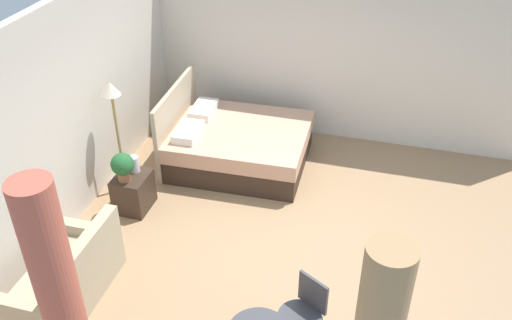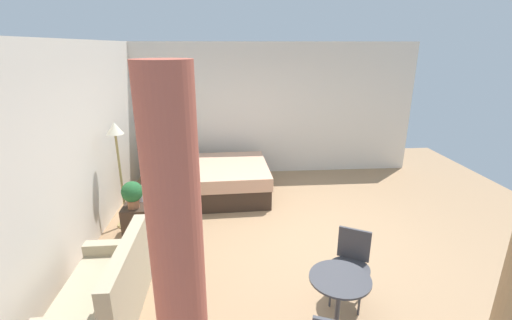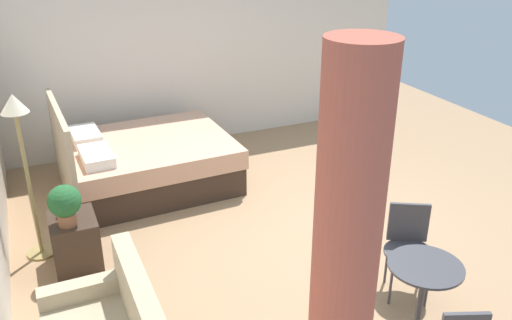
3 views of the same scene
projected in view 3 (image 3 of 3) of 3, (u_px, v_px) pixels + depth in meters
name	position (u px, v px, depth m)	size (l,w,h in m)	color
ground_plane	(304.00, 227.00, 5.86)	(8.86, 9.02, 0.02)	#9E7A56
wall_right	(210.00, 45.00, 7.74)	(0.12, 6.02, 2.79)	silver
bed	(144.00, 162.00, 6.63)	(1.71, 2.04, 1.16)	#38281E
nightstand	(75.00, 242.00, 5.12)	(0.50, 0.42, 0.51)	#38281E
potted_plant	(65.00, 203.00, 4.82)	(0.30, 0.30, 0.39)	#935B3D
vase	(69.00, 202.00, 5.07)	(0.13, 0.13, 0.22)	silver
floor_lamp	(19.00, 134.00, 4.87)	(0.28, 0.28, 1.65)	#99844C
balcony_table	(422.00, 289.00, 4.10)	(0.56, 0.56, 0.70)	#3F3F44
cafe_chair_near_couch	(409.00, 241.00, 4.69)	(0.59, 0.59, 0.81)	#3F3F44
curtain_right	(341.00, 312.00, 2.60)	(0.31, 0.31, 2.65)	#C15B47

